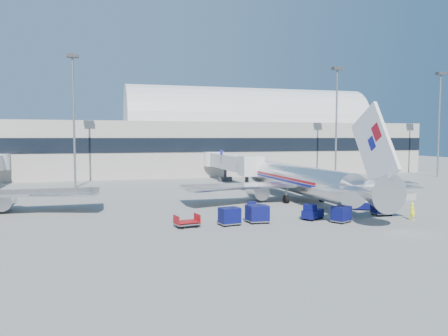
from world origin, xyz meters
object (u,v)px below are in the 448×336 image
object	(u,v)px
airliner_main	(301,180)
barrier_mid	(385,197)
tug_right	(361,205)
cart_open_red	(187,223)
cart_solo_near	(341,214)
mast_far_east	(440,109)
cart_train_c	(230,216)
jetbridge_near	(228,162)
cart_solo_far	(382,207)
barrier_near	(364,198)
tug_lead	(312,212)
mast_west	(73,101)
ramp_worker	(412,211)
barrier_far	(406,197)
tug_left	(251,208)
cart_train_b	(259,214)
cart_train_a	(257,213)
mast_east	(337,106)

from	to	relation	value
airliner_main	barrier_mid	bearing A→B (deg)	-12.50
tug_right	cart_open_red	size ratio (longest dim) A/B	0.92
tug_right	cart_solo_near	xyz separation A→B (m)	(-6.33, -6.19, 0.27)
mast_far_east	cart_train_c	world-z (taller)	mast_far_east
jetbridge_near	cart_solo_far	xyz separation A→B (m)	(6.36, -38.21, -2.98)
barrier_near	tug_lead	xyz separation A→B (m)	(-12.60, -9.58, 0.31)
mast_west	ramp_worker	world-z (taller)	mast_west
barrier_far	cart_train_c	bearing A→B (deg)	-160.37
cart_solo_near	ramp_worker	bearing A→B (deg)	-34.18
barrier_mid	tug_left	distance (m)	21.19
airliner_main	cart_open_red	world-z (taller)	airliner_main
mast_far_east	cart_train_b	size ratio (longest dim) A/B	10.67
barrier_near	tug_right	xyz separation A→B (m)	(-4.21, -5.69, 0.17)
barrier_mid	cart_solo_near	bearing A→B (deg)	-139.33
mast_west	mast_far_east	world-z (taller)	same
tug_left	cart_solo_far	distance (m)	14.37
cart_train_c	cart_solo_near	distance (m)	11.38
airliner_main	tug_lead	bearing A→B (deg)	-110.83
tug_lead	cart_solo_far	xyz separation A→B (m)	(8.55, 0.17, 0.18)
mast_west	barrier_mid	world-z (taller)	mast_west
mast_far_east	cart_open_red	bearing A→B (deg)	-148.93
barrier_mid	tug_right	world-z (taller)	tug_right
mast_west	mast_far_east	distance (m)	75.00
cart_open_red	cart_solo_far	bearing A→B (deg)	-9.57
barrier_near	ramp_worker	size ratio (longest dim) A/B	1.62
airliner_main	jetbridge_near	xyz separation A→B (m)	(-2.40, 26.30, 1.00)
barrier_mid	cart_solo_far	xyz separation A→B (m)	(-7.34, -9.40, 0.50)
airliner_main	barrier_near	xyz separation A→B (m)	(8.00, -2.51, -2.48)
jetbridge_near	barrier_far	xyz separation A→B (m)	(17.00, -28.81, -3.48)
cart_train_a	ramp_worker	world-z (taller)	ramp_worker
barrier_mid	cart_solo_near	distance (m)	18.25
barrier_far	tug_left	bearing A→B (deg)	-169.99
airliner_main	tug_left	size ratio (longest dim) A/B	16.12
tug_right	tug_left	bearing A→B (deg)	-157.15
cart_train_b	cart_solo_far	bearing A→B (deg)	6.14
barrier_mid	tug_lead	xyz separation A→B (m)	(-15.90, -9.58, 0.31)
cart_open_red	mast_east	bearing A→B (deg)	34.02
mast_east	tug_right	xyz separation A→B (m)	(-16.21, -33.69, -14.18)
cart_solo_near	airliner_main	bearing A→B (deg)	51.95
tug_left	cart_solo_near	distance (m)	10.31
mast_west	cart_open_red	size ratio (longest dim) A/B	9.02
mast_west	mast_east	world-z (taller)	same
jetbridge_near	cart_solo_far	bearing A→B (deg)	-80.56
mast_west	cart_train_b	world-z (taller)	mast_west
mast_far_east	cart_solo_near	xyz separation A→B (m)	(-47.54, -39.89, -13.91)
barrier_near	cart_solo_near	xyz separation A→B (m)	(-10.54, -11.89, 0.44)
barrier_mid	cart_train_a	size ratio (longest dim) A/B	1.28
barrier_mid	jetbridge_near	bearing A→B (deg)	115.44
mast_west	tug_right	bearing A→B (deg)	-44.92
barrier_far	cart_train_a	distance (m)	27.03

